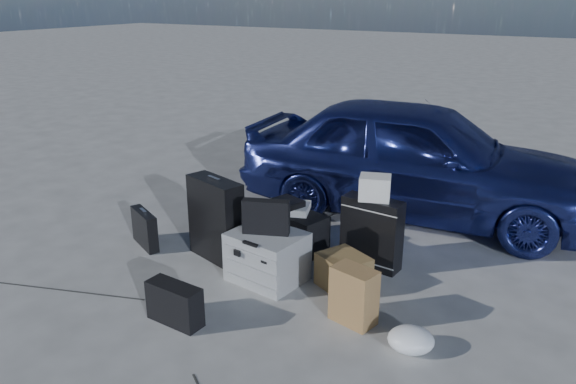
% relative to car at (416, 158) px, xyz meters
% --- Properties ---
extents(ground, '(60.00, 60.00, 0.00)m').
position_rel_car_xyz_m(ground, '(-0.54, -2.58, -0.62)').
color(ground, '#B4B4AF').
rests_on(ground, ground).
extents(car, '(3.75, 1.79, 1.24)m').
position_rel_car_xyz_m(car, '(0.00, 0.00, 0.00)').
color(car, '#2C3890').
rests_on(car, ground).
extents(pelican_case, '(0.62, 0.53, 0.41)m').
position_rel_car_xyz_m(pelican_case, '(-0.55, -2.04, -0.41)').
color(pelican_case, '#AAADB0').
rests_on(pelican_case, ground).
extents(laptop_bag, '(0.39, 0.22, 0.28)m').
position_rel_car_xyz_m(laptop_bag, '(-0.56, -2.04, -0.06)').
color(laptop_bag, black).
rests_on(laptop_bag, pelican_case).
extents(briefcase, '(0.44, 0.28, 0.34)m').
position_rel_car_xyz_m(briefcase, '(-1.89, -2.07, -0.45)').
color(briefcase, black).
rests_on(briefcase, ground).
extents(suitcase_left, '(0.60, 0.36, 0.74)m').
position_rel_car_xyz_m(suitcase_left, '(-1.15, -1.93, -0.25)').
color(suitcase_left, black).
rests_on(suitcase_left, ground).
extents(suitcase_right, '(0.53, 0.23, 0.62)m').
position_rel_car_xyz_m(suitcase_right, '(0.09, -1.39, -0.31)').
color(suitcase_right, black).
rests_on(suitcase_right, ground).
extents(white_carton, '(0.30, 0.27, 0.20)m').
position_rel_car_xyz_m(white_carton, '(0.10, -1.38, 0.10)').
color(white_carton, silver).
rests_on(white_carton, suitcase_right).
extents(duffel_bag, '(0.77, 0.48, 0.36)m').
position_rel_car_xyz_m(duffel_bag, '(-0.70, -1.39, -0.44)').
color(duffel_bag, black).
rests_on(duffel_bag, ground).
extents(flat_box_white, '(0.46, 0.40, 0.07)m').
position_rel_car_xyz_m(flat_box_white, '(-0.72, -1.41, -0.23)').
color(flat_box_white, silver).
rests_on(flat_box_white, duffel_bag).
extents(flat_box_black, '(0.31, 0.26, 0.06)m').
position_rel_car_xyz_m(flat_box_black, '(-0.71, -1.43, -0.17)').
color(flat_box_black, black).
rests_on(flat_box_black, flat_box_white).
extents(kraft_bag, '(0.35, 0.26, 0.42)m').
position_rel_car_xyz_m(kraft_bag, '(0.32, -2.27, -0.41)').
color(kraft_bag, '#986342').
rests_on(kraft_bag, ground).
extents(cardboard_box, '(0.47, 0.45, 0.28)m').
position_rel_car_xyz_m(cardboard_box, '(0.05, -1.85, -0.48)').
color(cardboard_box, olive).
rests_on(cardboard_box, ground).
extents(plastic_bag, '(0.38, 0.35, 0.17)m').
position_rel_car_xyz_m(plastic_bag, '(0.80, -2.40, -0.53)').
color(plastic_bag, white).
rests_on(plastic_bag, ground).
extents(messenger_bag, '(0.44, 0.19, 0.30)m').
position_rel_car_xyz_m(messenger_bag, '(-0.78, -2.92, -0.47)').
color(messenger_bag, black).
rests_on(messenger_bag, ground).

